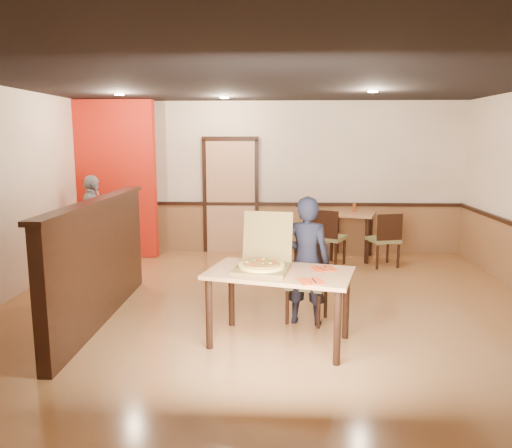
% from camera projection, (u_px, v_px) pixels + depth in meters
% --- Properties ---
extents(floor, '(7.00, 7.00, 0.00)m').
position_uv_depth(floor, '(271.00, 316.00, 6.05)').
color(floor, '#AC7343').
rests_on(floor, ground).
extents(ceiling, '(7.00, 7.00, 0.00)m').
position_uv_depth(ceiling, '(272.00, 78.00, 5.57)').
color(ceiling, black).
rests_on(ceiling, wall_back).
extents(wall_back, '(7.00, 0.00, 7.00)m').
position_uv_depth(wall_back, '(274.00, 178.00, 9.26)').
color(wall_back, '#F9E2C3').
rests_on(wall_back, floor).
extents(wainscot_back, '(7.00, 0.04, 0.90)m').
position_uv_depth(wainscot_back, '(273.00, 229.00, 9.39)').
color(wainscot_back, brown).
rests_on(wainscot_back, floor).
extents(chair_rail_back, '(7.00, 0.06, 0.06)m').
position_uv_depth(chair_rail_back, '(273.00, 204.00, 9.29)').
color(chair_rail_back, black).
rests_on(chair_rail_back, wall_back).
extents(back_door, '(0.90, 0.06, 2.10)m').
position_uv_depth(back_door, '(231.00, 197.00, 9.31)').
color(back_door, tan).
rests_on(back_door, wall_back).
extents(booth_partition, '(0.20, 3.10, 1.44)m').
position_uv_depth(booth_partition, '(99.00, 260.00, 5.81)').
color(booth_partition, black).
rests_on(booth_partition, floor).
extents(red_accent_panel, '(1.60, 0.20, 2.78)m').
position_uv_depth(red_accent_panel, '(111.00, 180.00, 8.89)').
color(red_accent_panel, red).
rests_on(red_accent_panel, floor).
extents(spot_a, '(0.14, 0.14, 0.02)m').
position_uv_depth(spot_a, '(119.00, 94.00, 7.44)').
color(spot_a, '#FFEBB2').
rests_on(spot_a, ceiling).
extents(spot_b, '(0.14, 0.14, 0.02)m').
position_uv_depth(spot_b, '(224.00, 98.00, 8.07)').
color(spot_b, '#FFEBB2').
rests_on(spot_b, ceiling).
extents(spot_c, '(0.14, 0.14, 0.02)m').
position_uv_depth(spot_c, '(373.00, 91.00, 6.99)').
color(spot_c, '#FFEBB2').
rests_on(spot_c, ceiling).
extents(main_table, '(1.63, 1.17, 0.78)m').
position_uv_depth(main_table, '(280.00, 281.00, 5.15)').
color(main_table, tan).
rests_on(main_table, floor).
extents(diner_chair, '(0.56, 0.56, 0.91)m').
position_uv_depth(diner_chair, '(309.00, 279.00, 5.89)').
color(diner_chair, olive).
rests_on(diner_chair, floor).
extents(side_chair_left, '(0.65, 0.65, 0.97)m').
position_uv_depth(side_chair_left, '(328.00, 235.00, 8.32)').
color(side_chair_left, olive).
rests_on(side_chair_left, floor).
extents(side_chair_right, '(0.56, 0.56, 0.92)m').
position_uv_depth(side_chair_right, '(385.00, 238.00, 8.28)').
color(side_chair_right, olive).
rests_on(side_chair_right, floor).
extents(side_table, '(0.96, 0.96, 0.83)m').
position_uv_depth(side_table, '(352.00, 223.00, 8.88)').
color(side_table, tan).
rests_on(side_table, floor).
extents(diner, '(0.61, 0.46, 1.49)m').
position_uv_depth(diner, '(306.00, 261.00, 5.71)').
color(diner, black).
rests_on(diner, floor).
extents(passerby, '(0.70, 0.97, 1.53)m').
position_uv_depth(passerby, '(93.00, 221.00, 8.32)').
color(passerby, '#97979F').
rests_on(passerby, floor).
extents(pizza_box, '(0.64, 0.72, 0.57)m').
position_uv_depth(pizza_box, '(263.00, 263.00, 5.18)').
color(pizza_box, brown).
rests_on(pizza_box, main_table).
extents(pizza, '(0.57, 0.57, 0.03)m').
position_uv_depth(pizza, '(262.00, 266.00, 5.13)').
color(pizza, '#F7D35A').
rests_on(pizza, pizza_box).
extents(napkin_near, '(0.28, 0.28, 0.01)m').
position_uv_depth(napkin_near, '(311.00, 281.00, 4.76)').
color(napkin_near, red).
rests_on(napkin_near, main_table).
extents(napkin_far, '(0.28, 0.28, 0.01)m').
position_uv_depth(napkin_far, '(324.00, 269.00, 5.22)').
color(napkin_far, red).
rests_on(napkin_far, main_table).
extents(condiment, '(0.06, 0.06, 0.15)m').
position_uv_depth(condiment, '(354.00, 207.00, 8.95)').
color(condiment, brown).
rests_on(condiment, side_table).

